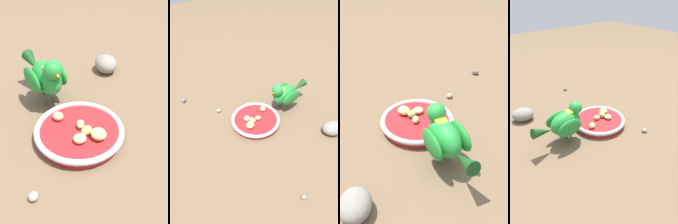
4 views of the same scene
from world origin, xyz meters
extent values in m
plane|color=brown|center=(0.00, 0.00, 0.00)|extent=(4.00, 4.00, 0.00)
cylinder|color=#AD1E23|center=(0.01, 0.01, 0.01)|extent=(0.20, 0.20, 0.02)
torus|color=#B7BABF|center=(0.01, 0.01, 0.02)|extent=(0.22, 0.22, 0.01)
ellipsoid|color=#E5C67F|center=(0.02, 0.04, 0.03)|extent=(0.03, 0.03, 0.02)
ellipsoid|color=#C6D17A|center=(-0.02, 0.05, 0.03)|extent=(0.05, 0.05, 0.02)
ellipsoid|color=#C6D17A|center=(0.00, 0.00, 0.03)|extent=(0.03, 0.03, 0.02)
ellipsoid|color=#E5C67F|center=(0.03, -0.05, 0.03)|extent=(0.04, 0.04, 0.02)
ellipsoid|color=#B2CC66|center=(0.00, 0.03, 0.03)|extent=(0.03, 0.03, 0.02)
cylinder|color=#59544C|center=(0.00, -0.15, 0.02)|extent=(0.01, 0.01, 0.04)
cylinder|color=#59544C|center=(0.03, -0.15, 0.02)|extent=(0.01, 0.01, 0.04)
ellipsoid|color=green|center=(0.01, -0.16, 0.08)|extent=(0.07, 0.13, 0.09)
ellipsoid|color=#1E7F2D|center=(-0.02, -0.17, 0.08)|extent=(0.03, 0.10, 0.06)
ellipsoid|color=#1E7F2D|center=(0.05, -0.17, 0.08)|extent=(0.03, 0.10, 0.06)
cone|color=#144719|center=(0.02, -0.25, 0.09)|extent=(0.04, 0.08, 0.05)
sphere|color=green|center=(0.01, -0.11, 0.13)|extent=(0.05, 0.05, 0.05)
cone|color=orange|center=(0.01, -0.09, 0.12)|extent=(0.02, 0.02, 0.02)
ellipsoid|color=yellow|center=(0.01, -0.14, 0.12)|extent=(0.03, 0.04, 0.01)
ellipsoid|color=gray|center=(-0.23, -0.23, 0.03)|extent=(0.10, 0.11, 0.05)
ellipsoid|color=gray|center=(0.17, 0.11, 0.01)|extent=(0.03, 0.03, 0.02)
camera|label=1|loc=(0.22, 0.39, 0.43)|focal=40.17mm
camera|label=2|loc=(-0.49, 0.37, 0.66)|focal=31.77mm
camera|label=3|loc=(-0.26, -0.67, 0.57)|focal=49.67mm
camera|label=4|loc=(0.57, -0.49, 0.52)|focal=34.31mm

